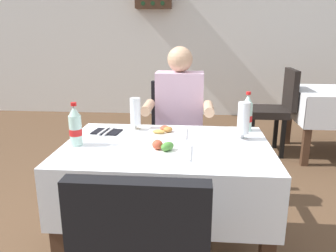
{
  "coord_description": "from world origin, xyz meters",
  "views": [
    {
      "loc": [
        0.27,
        -1.67,
        1.36
      ],
      "look_at": [
        0.11,
        0.21,
        0.83
      ],
      "focal_mm": 35.64,
      "sensor_mm": 36.0,
      "label": 1
    }
  ],
  "objects_px": {
    "plate_far_diner": "(166,132)",
    "beer_glass_middle": "(135,114)",
    "cola_bottle_secondary": "(75,127)",
    "chair_far_diner_seat": "(175,135)",
    "plate_near_camera": "(166,150)",
    "seated_diner_far": "(179,120)",
    "background_chair_left": "(275,106)",
    "napkin_cutlery_set": "(107,132)",
    "main_dining_table": "(167,173)",
    "beer_glass_left": "(243,121)",
    "cola_bottle_primary": "(247,114)"
  },
  "relations": [
    {
      "from": "plate_near_camera",
      "to": "background_chair_left",
      "type": "xyz_separation_m",
      "value": [
        1.04,
        2.11,
        -0.21
      ]
    },
    {
      "from": "seated_diner_far",
      "to": "beer_glass_middle",
      "type": "distance_m",
      "value": 0.51
    },
    {
      "from": "main_dining_table",
      "to": "beer_glass_middle",
      "type": "bearing_deg",
      "value": 129.08
    },
    {
      "from": "seated_diner_far",
      "to": "plate_far_diner",
      "type": "height_order",
      "value": "seated_diner_far"
    },
    {
      "from": "plate_far_diner",
      "to": "napkin_cutlery_set",
      "type": "xyz_separation_m",
      "value": [
        -0.38,
        -0.0,
        -0.01
      ]
    },
    {
      "from": "plate_near_camera",
      "to": "plate_far_diner",
      "type": "relative_size",
      "value": 1.02
    },
    {
      "from": "chair_far_diner_seat",
      "to": "napkin_cutlery_set",
      "type": "xyz_separation_m",
      "value": [
        -0.4,
        -0.59,
        0.2
      ]
    },
    {
      "from": "plate_near_camera",
      "to": "background_chair_left",
      "type": "bearing_deg",
      "value": 63.75
    },
    {
      "from": "chair_far_diner_seat",
      "to": "background_chair_left",
      "type": "relative_size",
      "value": 1.0
    },
    {
      "from": "plate_far_diner",
      "to": "beer_glass_middle",
      "type": "height_order",
      "value": "beer_glass_middle"
    },
    {
      "from": "chair_far_diner_seat",
      "to": "plate_far_diner",
      "type": "bearing_deg",
      "value": -91.77
    },
    {
      "from": "plate_near_camera",
      "to": "napkin_cutlery_set",
      "type": "xyz_separation_m",
      "value": [
        -0.41,
        0.33,
        -0.01
      ]
    },
    {
      "from": "background_chair_left",
      "to": "beer_glass_middle",
      "type": "bearing_deg",
      "value": -126.83
    },
    {
      "from": "main_dining_table",
      "to": "background_chair_left",
      "type": "bearing_deg",
      "value": 62.08
    },
    {
      "from": "main_dining_table",
      "to": "plate_far_diner",
      "type": "height_order",
      "value": "plate_far_diner"
    },
    {
      "from": "main_dining_table",
      "to": "chair_far_diner_seat",
      "type": "relative_size",
      "value": 1.2
    },
    {
      "from": "cola_bottle_secondary",
      "to": "plate_near_camera",
      "type": "bearing_deg",
      "value": -8.57
    },
    {
      "from": "main_dining_table",
      "to": "beer_glass_middle",
      "type": "height_order",
      "value": "beer_glass_middle"
    },
    {
      "from": "chair_far_diner_seat",
      "to": "beer_glass_middle",
      "type": "bearing_deg",
      "value": -113.51
    },
    {
      "from": "plate_near_camera",
      "to": "cola_bottle_primary",
      "type": "xyz_separation_m",
      "value": [
        0.48,
        0.45,
        0.09
      ]
    },
    {
      "from": "chair_far_diner_seat",
      "to": "plate_far_diner",
      "type": "xyz_separation_m",
      "value": [
        -0.02,
        -0.59,
        0.21
      ]
    },
    {
      "from": "main_dining_table",
      "to": "napkin_cutlery_set",
      "type": "xyz_separation_m",
      "value": [
        -0.4,
        0.2,
        0.18
      ]
    },
    {
      "from": "beer_glass_left",
      "to": "napkin_cutlery_set",
      "type": "relative_size",
      "value": 1.15
    },
    {
      "from": "chair_far_diner_seat",
      "to": "cola_bottle_secondary",
      "type": "xyz_separation_m",
      "value": [
        -0.5,
        -0.85,
        0.3
      ]
    },
    {
      "from": "main_dining_table",
      "to": "cola_bottle_secondary",
      "type": "relative_size",
      "value": 4.77
    },
    {
      "from": "chair_far_diner_seat",
      "to": "plate_near_camera",
      "type": "relative_size",
      "value": 3.92
    },
    {
      "from": "main_dining_table",
      "to": "seated_diner_far",
      "type": "xyz_separation_m",
      "value": [
        0.04,
        0.69,
        0.14
      ]
    },
    {
      "from": "chair_far_diner_seat",
      "to": "background_chair_left",
      "type": "bearing_deg",
      "value": 48.44
    },
    {
      "from": "chair_far_diner_seat",
      "to": "beer_glass_left",
      "type": "distance_m",
      "value": 0.85
    },
    {
      "from": "cola_bottle_secondary",
      "to": "chair_far_diner_seat",
      "type": "bearing_deg",
      "value": 59.4
    },
    {
      "from": "background_chair_left",
      "to": "cola_bottle_secondary",
      "type": "bearing_deg",
      "value": -127.35
    },
    {
      "from": "plate_near_camera",
      "to": "napkin_cutlery_set",
      "type": "distance_m",
      "value": 0.53
    },
    {
      "from": "beer_glass_middle",
      "to": "cola_bottle_primary",
      "type": "height_order",
      "value": "cola_bottle_primary"
    },
    {
      "from": "plate_far_diner",
      "to": "napkin_cutlery_set",
      "type": "bearing_deg",
      "value": -179.9
    },
    {
      "from": "main_dining_table",
      "to": "cola_bottle_primary",
      "type": "distance_m",
      "value": 0.65
    },
    {
      "from": "plate_near_camera",
      "to": "cola_bottle_secondary",
      "type": "height_order",
      "value": "cola_bottle_secondary"
    },
    {
      "from": "beer_glass_left",
      "to": "cola_bottle_primary",
      "type": "xyz_separation_m",
      "value": [
        0.05,
        0.18,
        -0.0
      ]
    },
    {
      "from": "cola_bottle_secondary",
      "to": "background_chair_left",
      "type": "distance_m",
      "value": 2.57
    },
    {
      "from": "beer_glass_middle",
      "to": "cola_bottle_secondary",
      "type": "xyz_separation_m",
      "value": [
        -0.28,
        -0.33,
        -0.0
      ]
    },
    {
      "from": "cola_bottle_primary",
      "to": "cola_bottle_secondary",
      "type": "height_order",
      "value": "cola_bottle_primary"
    },
    {
      "from": "beer_glass_left",
      "to": "cola_bottle_secondary",
      "type": "xyz_separation_m",
      "value": [
        -0.94,
        -0.19,
        -0.01
      ]
    },
    {
      "from": "napkin_cutlery_set",
      "to": "background_chair_left",
      "type": "xyz_separation_m",
      "value": [
        1.45,
        1.77,
        -0.2
      ]
    },
    {
      "from": "cola_bottle_secondary",
      "to": "napkin_cutlery_set",
      "type": "xyz_separation_m",
      "value": [
        0.1,
        0.26,
        -0.1
      ]
    },
    {
      "from": "main_dining_table",
      "to": "plate_far_diner",
      "type": "distance_m",
      "value": 0.28
    },
    {
      "from": "background_chair_left",
      "to": "seated_diner_far",
      "type": "bearing_deg",
      "value": -128.09
    },
    {
      "from": "beer_glass_left",
      "to": "beer_glass_middle",
      "type": "xyz_separation_m",
      "value": [
        -0.67,
        0.14,
        -0.01
      ]
    },
    {
      "from": "main_dining_table",
      "to": "background_chair_left",
      "type": "height_order",
      "value": "background_chair_left"
    },
    {
      "from": "seated_diner_far",
      "to": "background_chair_left",
      "type": "bearing_deg",
      "value": 51.91
    },
    {
      "from": "beer_glass_middle",
      "to": "background_chair_left",
      "type": "height_order",
      "value": "background_chair_left"
    },
    {
      "from": "beer_glass_left",
      "to": "background_chair_left",
      "type": "distance_m",
      "value": 1.97
    }
  ]
}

